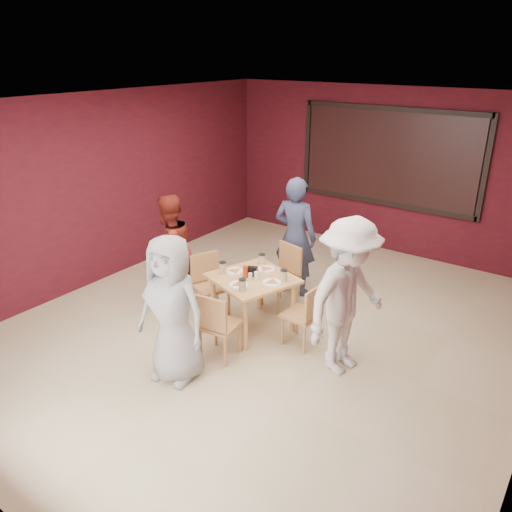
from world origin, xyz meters
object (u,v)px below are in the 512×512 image
Objects in this scene: diner_left at (170,251)px; diner_front at (172,310)px; diner_back at (295,237)px; chair_front at (216,323)px; diner_right at (347,297)px; chair_right at (306,312)px; chair_left at (209,281)px; chair_back at (284,272)px; dining_table at (253,283)px.

diner_front is at bearing 48.50° from diner_left.
diner_back reaches higher than diner_left.
chair_front is 0.47× the size of diner_right.
chair_right is at bearing 50.06° from diner_front.
chair_left is 1.48m from diner_front.
chair_right is (1.47, 0.06, -0.02)m from chair_left.
diner_front reaches higher than chair_front.
diner_back is 1.10× the size of diner_left.
chair_back reaches higher than chair_front.
diner_right is at bearing -13.95° from chair_right.
diner_right is (2.04, -0.09, 0.41)m from chair_left.
diner_right is (2.67, -0.01, 0.11)m from diner_left.
dining_table is 0.74× the size of diner_left.
dining_table is 0.83m from chair_front.
diner_left reaches higher than dining_table.
diner_right is (1.37, -0.88, 0.39)m from chair_back.
diner_left is at bearing 101.69° from diner_right.
dining_table is 0.70× the size of diner_front.
diner_back is at bearing 139.44° from diner_left.
diner_right reaches higher than chair_back.
diner_back is (0.58, 1.22, 0.39)m from chair_left.
diner_back reaches higher than chair_front.
diner_left is at bearing 153.46° from chair_front.
chair_front is 0.96× the size of chair_back.
diner_back is (-0.20, 2.00, 0.39)m from chair_front.
chair_right is at bearing 87.96° from diner_right.
diner_front is 1.05× the size of diner_left.
chair_front is at bearing -84.05° from dining_table.
chair_left is 0.70m from diner_left.
chair_back is 2.12m from diner_front.
dining_table is at bearing 78.68° from diner_front.
diner_left is at bearing -173.12° from chair_left.
diner_right reaches higher than dining_table.
dining_table is at bearing 97.04° from diner_right.
diner_left is (-1.42, 0.71, 0.31)m from chair_front.
diner_right is at bearing 92.41° from diner_left.
dining_table is 1.32× the size of chair_back.
diner_right is (1.34, -0.11, 0.25)m from dining_table.
diner_front is at bearing -93.22° from dining_table.
chair_front is at bearing 88.93° from diner_back.
chair_back is at bearing 126.36° from diner_left.
chair_left is 0.47× the size of diner_right.
diner_back is at bearing 60.14° from diner_right.
diner_front reaches higher than dining_table.
chair_front reaches higher than chair_left.
chair_left is at bearing 107.79° from diner_front.
diner_back reaches higher than dining_table.
chair_front is at bearing 66.09° from diner_left.
diner_left is (-1.21, -1.29, -0.08)m from diner_back.
diner_left is (-1.26, 1.22, -0.04)m from diner_front.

